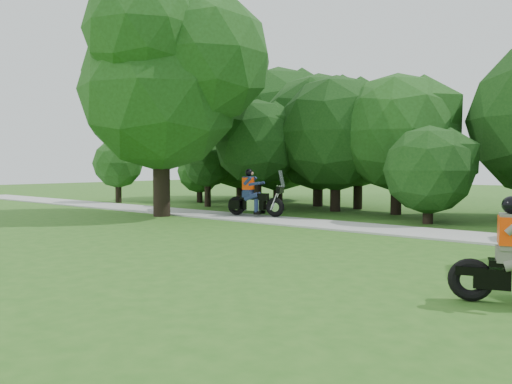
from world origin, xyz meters
The scene contains 5 objects.
ground centered at (0.00, 0.00, 0.00)m, with size 100.00×100.00×0.00m, color #2B5E1A.
walkway centered at (0.00, 8.00, 0.03)m, with size 60.00×2.20×0.06m, color #ACACA7.
tree_line centered at (0.55, 14.87, 3.71)m, with size 39.60×12.32×7.84m.
big_tree_west centered at (-10.54, 6.85, 5.76)m, with size 8.64×6.56×9.96m.
touring_motorcycle centered at (-7.37, 8.45, 0.74)m, with size 2.42×1.14×1.86m.
Camera 1 is at (5.14, -6.71, 2.04)m, focal length 35.00 mm.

